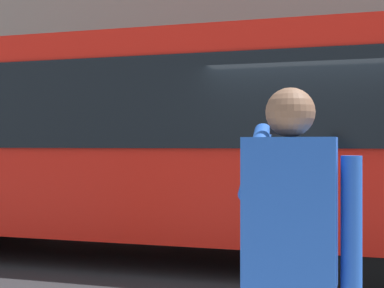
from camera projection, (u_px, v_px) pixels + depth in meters
The scene contains 3 objects.
ground_plane at pixel (323, 273), 6.80m from camera, with size 60.00×60.00×0.00m, color #232326.
red_bus at pixel (137, 138), 7.93m from camera, with size 9.05×2.54×3.08m.
pedestrian_photographer at pixel (291, 248), 2.44m from camera, with size 0.53×0.52×1.70m.
Camera 1 is at (-0.40, 6.98, 1.60)m, focal length 51.62 mm.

